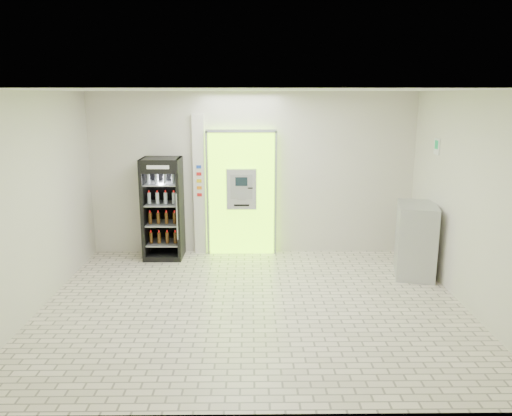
{
  "coord_description": "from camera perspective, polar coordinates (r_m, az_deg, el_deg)",
  "views": [
    {
      "loc": [
        -0.03,
        -6.65,
        2.95
      ],
      "look_at": [
        0.05,
        1.2,
        1.15
      ],
      "focal_mm": 35.0,
      "sensor_mm": 36.0,
      "label": 1
    }
  ],
  "objects": [
    {
      "name": "exit_sign",
      "position": [
        8.64,
        19.97,
        6.64
      ],
      "size": [
        0.02,
        0.22,
        0.26
      ],
      "color": "white",
      "rests_on": "room_shell"
    },
    {
      "name": "beverage_cooler",
      "position": [
        9.22,
        -10.57,
        -0.26
      ],
      "size": [
        0.7,
        0.66,
        1.84
      ],
      "rotation": [
        0.0,
        0.0,
        -0.02
      ],
      "color": "black",
      "rests_on": "ground"
    },
    {
      "name": "ground",
      "position": [
        7.28,
        -0.32,
        -11.01
      ],
      "size": [
        6.0,
        6.0,
        0.0
      ],
      "primitive_type": "plane",
      "color": "beige",
      "rests_on": "ground"
    },
    {
      "name": "atm_assembly",
      "position": [
        9.24,
        -1.66,
        1.81
      ],
      "size": [
        1.3,
        0.24,
        2.33
      ],
      "color": "#8BF20E",
      "rests_on": "ground"
    },
    {
      "name": "pillar",
      "position": [
        9.3,
        -6.47,
        2.61
      ],
      "size": [
        0.22,
        0.11,
        2.6
      ],
      "color": "silver",
      "rests_on": "ground"
    },
    {
      "name": "room_shell",
      "position": [
        6.74,
        -0.34,
        3.44
      ],
      "size": [
        6.0,
        6.0,
        6.0
      ],
      "color": "beige",
      "rests_on": "ground"
    },
    {
      "name": "steel_cabinet",
      "position": [
        8.65,
        17.77,
        -3.49
      ],
      "size": [
        0.8,
        1.01,
        1.2
      ],
      "rotation": [
        0.0,
        0.0,
        -0.23
      ],
      "color": "#ACAEB3",
      "rests_on": "ground"
    }
  ]
}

